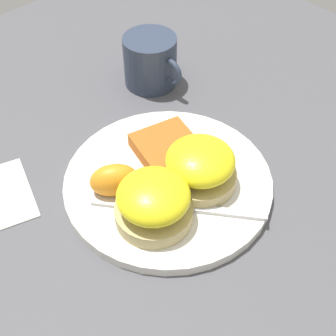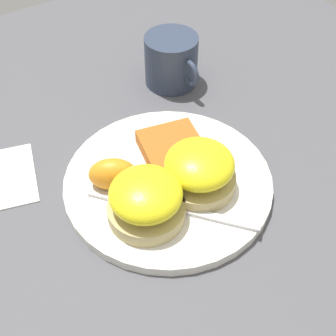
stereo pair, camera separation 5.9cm
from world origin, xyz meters
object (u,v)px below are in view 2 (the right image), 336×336
orange_wedge (113,174)px  sandwich_benedict_right (199,170)px  sandwich_benedict_left (146,200)px  hashbrown_patty (174,152)px  fork (161,205)px  cup (172,61)px

orange_wedge → sandwich_benedict_right: bearing=55.3°
sandwich_benedict_left → sandwich_benedict_right: size_ratio=1.00×
sandwich_benedict_right → hashbrown_patty: size_ratio=0.98×
sandwich_benedict_left → hashbrown_patty: (-0.06, 0.08, -0.02)m
orange_wedge → hashbrown_patty: bearing=89.0°
fork → cup: 0.27m
sandwich_benedict_left → hashbrown_patty: size_ratio=0.98×
hashbrown_patty → orange_wedge: bearing=-91.0°
orange_wedge → cup: bearing=127.8°
sandwich_benedict_left → sandwich_benedict_right: 0.08m
sandwich_benedict_left → fork: sandwich_benedict_left is taller
cup → hashbrown_patty: bearing=-34.2°
sandwich_benedict_right → cup: bearing=152.8°
sandwich_benedict_left → hashbrown_patty: 0.11m
fork → cup: cup is taller
sandwich_benedict_left → orange_wedge: (-0.06, -0.01, -0.01)m
sandwich_benedict_right → hashbrown_patty: 0.06m
sandwich_benedict_right → fork: bearing=-89.7°
sandwich_benedict_right → orange_wedge: sandwich_benedict_right is taller
sandwich_benedict_left → hashbrown_patty: bearing=126.1°
orange_wedge → fork: size_ratio=0.33×
hashbrown_patty → orange_wedge: size_ratio=1.59×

